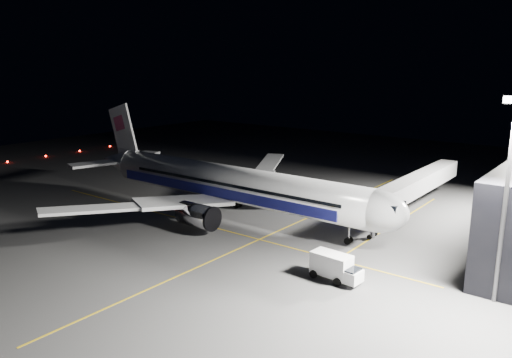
{
  "coord_description": "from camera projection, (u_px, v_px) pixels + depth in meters",
  "views": [
    {
      "loc": [
        49.26,
        -57.69,
        23.5
      ],
      "look_at": [
        2.91,
        2.47,
        6.0
      ],
      "focal_mm": 35.0,
      "sensor_mm": 36.0,
      "label": 1
    }
  ],
  "objects": [
    {
      "name": "jet_bridge",
      "position": [
        411.0,
        187.0,
        78.93
      ],
      "size": [
        3.6,
        34.4,
        6.3
      ],
      "color": "#B2B2B7",
      "rests_on": "ground"
    },
    {
      "name": "guide_line_side",
      "position": [
        389.0,
        227.0,
        73.74
      ],
      "size": [
        0.25,
        40.0,
        0.01
      ],
      "primitive_type": "cube",
      "color": "gold",
      "rests_on": "ground"
    },
    {
      "name": "safety_cone_a",
      "position": [
        273.0,
        195.0,
        90.81
      ],
      "size": [
        0.36,
        0.36,
        0.54
      ],
      "primitive_type": "cone",
      "color": "orange",
      "rests_on": "ground"
    },
    {
      "name": "guide_line_main",
      "position": [
        284.0,
        228.0,
        73.16
      ],
      "size": [
        0.25,
        80.0,
        0.01
      ],
      "primitive_type": "cube",
      "color": "gold",
      "rests_on": "ground"
    },
    {
      "name": "taxiway_lights",
      "position": [
        7.0,
        162.0,
        121.88
      ],
      "size": [
        0.44,
        60.44,
        0.44
      ],
      "color": "#FF140A",
      "rests_on": "ground"
    },
    {
      "name": "service_truck",
      "position": [
        335.0,
        267.0,
        55.33
      ],
      "size": [
        5.97,
        2.91,
        2.98
      ],
      "rotation": [
        0.0,
        0.0,
        -0.07
      ],
      "color": "white",
      "rests_on": "ground"
    },
    {
      "name": "ground",
      "position": [
        232.0,
        216.0,
        79.11
      ],
      "size": [
        200.0,
        200.0,
        0.0
      ],
      "primitive_type": "plane",
      "color": "#4C4C4F",
      "rests_on": "ground"
    },
    {
      "name": "floodlight_mast_south",
      "position": [
        508.0,
        183.0,
        47.9
      ],
      "size": [
        2.4,
        0.67,
        20.7
      ],
      "color": "#59595E",
      "rests_on": "ground"
    },
    {
      "name": "airliner",
      "position": [
        226.0,
        183.0,
        78.59
      ],
      "size": [
        61.48,
        54.22,
        16.64
      ],
      "color": "silver",
      "rests_on": "ground"
    },
    {
      "name": "baggage_tug",
      "position": [
        301.0,
        185.0,
        96.13
      ],
      "size": [
        2.91,
        2.59,
        1.78
      ],
      "rotation": [
        0.0,
        0.0,
        0.31
      ],
      "color": "black",
      "rests_on": "ground"
    },
    {
      "name": "guide_line_cross",
      "position": [
        206.0,
        225.0,
        74.47
      ],
      "size": [
        70.0,
        0.25,
        0.01
      ],
      "primitive_type": "cube",
      "color": "gold",
      "rests_on": "ground"
    },
    {
      "name": "safety_cone_c",
      "position": [
        277.0,
        195.0,
        90.53
      ],
      "size": [
        0.44,
        0.44,
        0.65
      ],
      "primitive_type": "cone",
      "color": "orange",
      "rests_on": "ground"
    },
    {
      "name": "safety_cone_b",
      "position": [
        256.0,
        193.0,
        92.5
      ],
      "size": [
        0.36,
        0.36,
        0.54
      ],
      "primitive_type": "cone",
      "color": "orange",
      "rests_on": "ground"
    }
  ]
}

